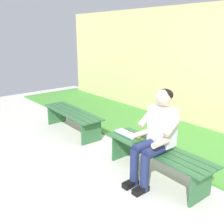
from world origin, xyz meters
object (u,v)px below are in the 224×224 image
Objects in this scene: bench_far at (72,116)px; apple at (138,136)px; bench_near at (156,154)px; person_seated at (156,133)px; book_open at (127,134)px.

apple reaches higher than bench_far.
apple is at bearing -179.28° from bench_far.
bench_far is 20.93× the size of apple.
bench_near is at bearing 176.50° from apple.
bench_near is 1.03× the size of bench_far.
bench_far is (2.15, 0.00, -0.00)m from bench_near.
person_seated is 15.97× the size of apple.
apple is at bearing -15.96° from person_seated.
person_seated is (-2.20, 0.10, 0.35)m from bench_far.
bench_far is 1.79m from apple.
book_open is (0.24, 0.01, -0.03)m from apple.
person_seated reaches higher than bench_far.
person_seated is at bearing 172.55° from book_open.
person_seated reaches higher than book_open.
bench_near is 0.36m from person_seated.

